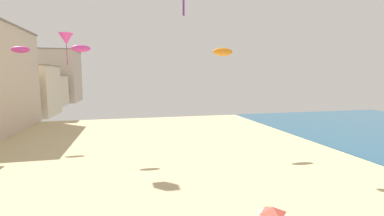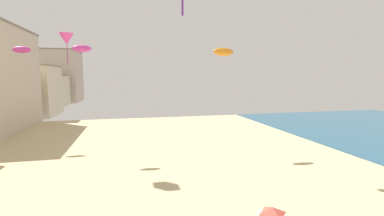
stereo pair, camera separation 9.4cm
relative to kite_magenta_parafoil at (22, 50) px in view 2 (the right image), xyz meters
name	(u,v)px [view 2 (the right image)]	position (x,y,z in m)	size (l,w,h in m)	color
boardwalk_hotel_far	(15,91)	(-12.26, 30.19, -6.60)	(17.65, 13.09, 11.77)	beige
boardwalk_hotel_distant	(41,91)	(-12.26, 48.54, -7.69)	(12.82, 19.42, 9.60)	beige
boardwalk_hotel_furthest	(57,76)	(-12.26, 67.99, -3.20)	(15.84, 17.16, 18.59)	#C6B29E
kite_magenta_parafoil	(22,50)	(0.00, 0.00, 0.00)	(2.21, 0.61, 0.86)	#DB3D9E
kite_magenta_delta	(67,39)	(8.74, -16.85, -0.65)	(1.02, 1.02, 2.32)	#DB3D9E
kite_orange_parafoil	(223,52)	(24.03, -8.57, -0.53)	(2.43, 0.67, 0.94)	orange
kite_magenta_parafoil_2	(82,49)	(8.17, -6.48, -0.31)	(2.04, 0.57, 0.79)	#DB3D9E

